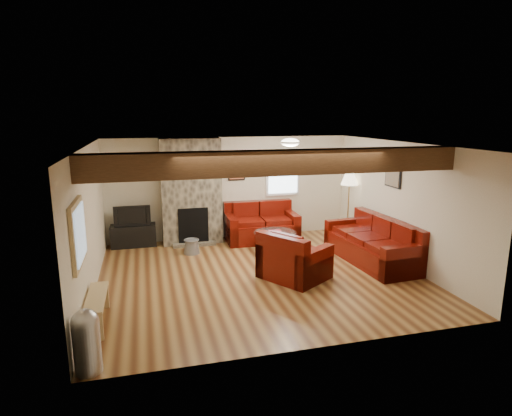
{
  "coord_description": "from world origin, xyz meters",
  "views": [
    {
      "loc": [
        -2.05,
        -7.52,
        3.03
      ],
      "look_at": [
        0.04,
        0.4,
        1.24
      ],
      "focal_mm": 30.0,
      "sensor_mm": 36.0,
      "label": 1
    }
  ],
  "objects_px": {
    "coffee_table": "(275,242)",
    "floor_lamp": "(349,182)",
    "sofa_three": "(372,241)",
    "television": "(132,215)",
    "tv_cabinet": "(134,236)",
    "armchair_red": "(295,255)",
    "loveseat": "(261,222)"
  },
  "relations": [
    {
      "from": "sofa_three",
      "to": "coffee_table",
      "type": "relative_size",
      "value": 2.51
    },
    {
      "from": "loveseat",
      "to": "armchair_red",
      "type": "height_order",
      "value": "loveseat"
    },
    {
      "from": "armchair_red",
      "to": "tv_cabinet",
      "type": "bearing_deg",
      "value": 13.41
    },
    {
      "from": "tv_cabinet",
      "to": "television",
      "type": "xyz_separation_m",
      "value": [
        0.0,
        0.0,
        0.49
      ]
    },
    {
      "from": "loveseat",
      "to": "floor_lamp",
      "type": "xyz_separation_m",
      "value": [
        2.14,
        -0.33,
        0.95
      ]
    },
    {
      "from": "loveseat",
      "to": "armchair_red",
      "type": "bearing_deg",
      "value": -89.91
    },
    {
      "from": "floor_lamp",
      "to": "tv_cabinet",
      "type": "bearing_deg",
      "value": 173.1
    },
    {
      "from": "loveseat",
      "to": "coffee_table",
      "type": "relative_size",
      "value": 1.84
    },
    {
      "from": "tv_cabinet",
      "to": "sofa_three",
      "type": "bearing_deg",
      "value": -26.09
    },
    {
      "from": "armchair_red",
      "to": "floor_lamp",
      "type": "bearing_deg",
      "value": -77.93
    },
    {
      "from": "coffee_table",
      "to": "television",
      "type": "distance_m",
      "value": 3.36
    },
    {
      "from": "sofa_three",
      "to": "television",
      "type": "distance_m",
      "value": 5.41
    },
    {
      "from": "sofa_three",
      "to": "armchair_red",
      "type": "bearing_deg",
      "value": -80.37
    },
    {
      "from": "armchair_red",
      "to": "television",
      "type": "relative_size",
      "value": 1.35
    },
    {
      "from": "armchair_red",
      "to": "television",
      "type": "distance_m",
      "value": 4.12
    },
    {
      "from": "floor_lamp",
      "to": "armchair_red",
      "type": "bearing_deg",
      "value": -134.88
    },
    {
      "from": "sofa_three",
      "to": "loveseat",
      "type": "relative_size",
      "value": 1.36
    },
    {
      "from": "tv_cabinet",
      "to": "floor_lamp",
      "type": "bearing_deg",
      "value": -6.9
    },
    {
      "from": "coffee_table",
      "to": "television",
      "type": "xyz_separation_m",
      "value": [
        -3.08,
        1.24,
        0.52
      ]
    },
    {
      "from": "sofa_three",
      "to": "loveseat",
      "type": "bearing_deg",
      "value": -142.66
    },
    {
      "from": "tv_cabinet",
      "to": "floor_lamp",
      "type": "height_order",
      "value": "floor_lamp"
    },
    {
      "from": "armchair_red",
      "to": "tv_cabinet",
      "type": "relative_size",
      "value": 1.09
    },
    {
      "from": "sofa_three",
      "to": "loveseat",
      "type": "xyz_separation_m",
      "value": [
        -1.82,
        2.08,
        0.0
      ]
    },
    {
      "from": "loveseat",
      "to": "armchair_red",
      "type": "distance_m",
      "value": 2.53
    },
    {
      "from": "television",
      "to": "tv_cabinet",
      "type": "bearing_deg",
      "value": 0.0
    },
    {
      "from": "coffee_table",
      "to": "floor_lamp",
      "type": "xyz_separation_m",
      "value": [
        2.09,
        0.61,
        1.17
      ]
    },
    {
      "from": "coffee_table",
      "to": "tv_cabinet",
      "type": "height_order",
      "value": "tv_cabinet"
    },
    {
      "from": "loveseat",
      "to": "tv_cabinet",
      "type": "distance_m",
      "value": 3.05
    },
    {
      "from": "television",
      "to": "floor_lamp",
      "type": "bearing_deg",
      "value": -6.9
    },
    {
      "from": "tv_cabinet",
      "to": "television",
      "type": "height_order",
      "value": "television"
    },
    {
      "from": "sofa_three",
      "to": "loveseat",
      "type": "height_order",
      "value": "loveseat"
    },
    {
      "from": "loveseat",
      "to": "floor_lamp",
      "type": "distance_m",
      "value": 2.37
    }
  ]
}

